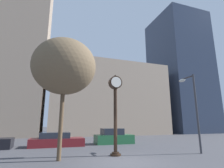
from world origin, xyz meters
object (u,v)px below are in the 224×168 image
(car_maroon, at_px, (57,140))
(car_green, at_px, (113,137))
(street_lamp_right, at_px, (191,99))
(bare_tree, at_px, (64,67))
(street_clock, at_px, (115,103))

(car_maroon, xyz_separation_m, car_green, (5.52, 0.36, 0.12))
(car_green, bearing_deg, street_lamp_right, -61.56)
(car_maroon, bearing_deg, car_green, 4.65)
(car_green, bearing_deg, bare_tree, -128.67)
(car_green, height_order, bare_tree, bare_tree)
(street_clock, bearing_deg, car_maroon, 119.81)
(car_maroon, xyz_separation_m, street_lamp_right, (9.23, -6.72, 3.28))
(car_maroon, bearing_deg, bare_tree, -89.69)
(car_green, xyz_separation_m, bare_tree, (-5.59, -6.79, 4.78))
(street_clock, distance_m, street_lamp_right, 5.87)
(street_lamp_right, height_order, bare_tree, bare_tree)
(street_clock, bearing_deg, street_lamp_right, -7.23)
(street_clock, bearing_deg, car_green, 71.72)
(street_clock, relative_size, street_lamp_right, 0.95)
(car_green, height_order, street_lamp_right, street_lamp_right)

